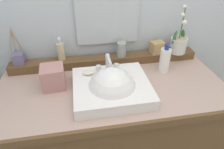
{
  "coord_description": "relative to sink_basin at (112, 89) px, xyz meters",
  "views": [
    {
      "loc": [
        -0.17,
        -0.96,
        1.61
      ],
      "look_at": [
        -0.01,
        -0.02,
        0.98
      ],
      "focal_mm": 32.33,
      "sensor_mm": 36.0,
      "label": 1
    }
  ],
  "objects": [
    {
      "name": "soap_bar",
      "position": [
        -0.12,
        0.12,
        0.05
      ],
      "size": [
        0.07,
        0.04,
        0.02
      ],
      "primitive_type": "ellipsoid",
      "color": "silver",
      "rests_on": "sink_basin"
    },
    {
      "name": "lotion_bottle",
      "position": [
        0.38,
        0.18,
        0.06
      ],
      "size": [
        0.07,
        0.07,
        0.19
      ],
      "color": "white",
      "rests_on": "vanity_cabinet"
    },
    {
      "name": "vanity_cabinet",
      "position": [
        0.02,
        0.07,
        -0.47
      ],
      "size": [
        1.36,
        0.65,
        0.89
      ],
      "color": "brown",
      "rests_on": "ground"
    },
    {
      "name": "tumbler_cup",
      "position": [
        0.12,
        0.33,
        0.08
      ],
      "size": [
        0.06,
        0.06,
        0.1
      ],
      "primitive_type": "cylinder",
      "color": "#929D93",
      "rests_on": "back_ledge"
    },
    {
      "name": "potted_plant",
      "position": [
        0.53,
        0.31,
        0.1
      ],
      "size": [
        0.12,
        0.11,
        0.33
      ],
      "color": "silver",
      "rests_on": "back_ledge"
    },
    {
      "name": "wall_back",
      "position": [
        0.02,
        0.5,
        0.36
      ],
      "size": [
        2.88,
        0.2,
        2.54
      ],
      "primitive_type": "cube",
      "color": "silver",
      "rests_on": "ground"
    },
    {
      "name": "sink_basin",
      "position": [
        0.0,
        0.0,
        0.0
      ],
      "size": [
        0.43,
        0.39,
        0.29
      ],
      "color": "white",
      "rests_on": "vanity_cabinet"
    },
    {
      "name": "trinket_box",
      "position": [
        0.38,
        0.33,
        0.07
      ],
      "size": [
        0.1,
        0.09,
        0.08
      ],
      "primitive_type": "cube",
      "rotation": [
        0.0,
        0.0,
        0.17
      ],
      "color": "tan",
      "rests_on": "back_ledge"
    },
    {
      "name": "back_ledge",
      "position": [
        0.02,
        0.33,
        0.0
      ],
      "size": [
        1.29,
        0.09,
        0.06
      ],
      "primitive_type": "cube",
      "color": "brown",
      "rests_on": "vanity_cabinet"
    },
    {
      "name": "tissue_box",
      "position": [
        -0.33,
        0.12,
        0.04
      ],
      "size": [
        0.14,
        0.14,
        0.13
      ],
      "primitive_type": "cube",
      "rotation": [
        0.0,
        0.0,
        0.06
      ],
      "color": "tan",
      "rests_on": "vanity_cabinet"
    },
    {
      "name": "reed_diffuser",
      "position": [
        -0.55,
        0.34,
        0.07
      ],
      "size": [
        0.09,
        0.1,
        0.25
      ],
      "color": "slate",
      "rests_on": "back_ledge"
    },
    {
      "name": "soap_dispenser",
      "position": [
        -0.28,
        0.35,
        0.09
      ],
      "size": [
        0.05,
        0.05,
        0.15
      ],
      "color": "beige",
      "rests_on": "back_ledge"
    }
  ]
}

